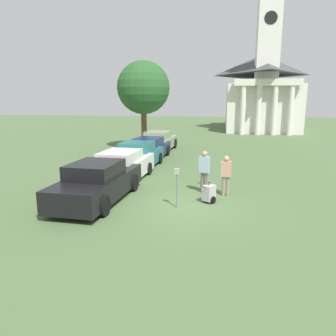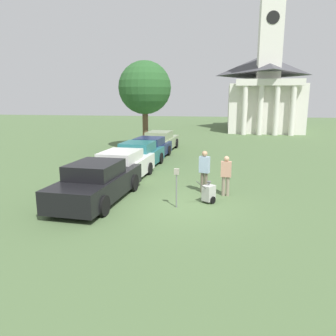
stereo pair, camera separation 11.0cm
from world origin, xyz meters
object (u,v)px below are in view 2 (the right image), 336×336
object	(u,v)px
parked_car_white	(122,167)
parked_car_navy	(150,149)
parking_meter	(176,181)
person_worker	(204,169)
parked_car_black	(97,183)
church	(263,88)
parked_car_teal	(139,156)
parked_car_sage	(160,142)
equipment_cart	(209,193)
person_supervisor	(226,173)

from	to	relation	value
parked_car_white	parked_car_navy	size ratio (longest dim) A/B	1.05
parking_meter	person_worker	bearing A→B (deg)	67.47
parked_car_black	church	world-z (taller)	church
parked_car_teal	parking_meter	distance (m)	7.26
parked_car_sage	equipment_cart	distance (m)	12.79
parked_car_black	parked_car_sage	world-z (taller)	parked_car_black
parked_car_black	parked_car_teal	distance (m)	6.25
parked_car_black	church	xyz separation A→B (m)	(9.32, 32.00, 4.41)
parking_meter	parked_car_navy	bearing A→B (deg)	108.47
church	person_worker	bearing A→B (deg)	-99.97
parking_meter	parked_car_teal	bearing A→B (deg)	115.72
parking_meter	church	bearing A→B (deg)	79.17
parked_car_black	parking_meter	world-z (taller)	parked_car_black
parked_car_white	equipment_cart	bearing A→B (deg)	-28.32
parked_car_black	church	bearing A→B (deg)	77.09
parking_meter	person_worker	distance (m)	2.28
parked_car_sage	parking_meter	distance (m)	13.20
parked_car_white	church	distance (m)	30.67
parked_car_sage	person_supervisor	world-z (taller)	person_supervisor
parked_car_white	parking_meter	world-z (taller)	parked_car_white
parked_car_navy	person_supervisor	world-z (taller)	person_supervisor
person_supervisor	parked_car_sage	bearing A→B (deg)	-63.67
parked_car_navy	equipment_cart	distance (m)	9.66
parked_car_sage	person_worker	xyz separation A→B (m)	(4.02, -10.71, 0.33)
parked_car_sage	person_worker	size ratio (longest dim) A/B	2.99
parked_car_teal	parked_car_navy	world-z (taller)	parked_car_teal
person_supervisor	church	world-z (taller)	church
parked_car_teal	person_worker	size ratio (longest dim) A/B	2.65
parked_car_navy	person_worker	xyz separation A→B (m)	(4.02, -7.31, 0.37)
parked_car_sage	parking_meter	size ratio (longest dim) A/B	3.67
parked_car_black	parked_car_white	bearing A→B (deg)	93.33
parked_car_black	parked_car_sage	bearing A→B (deg)	93.34
parked_car_teal	parked_car_sage	bearing A→B (deg)	93.34
person_worker	parked_car_navy	bearing A→B (deg)	-40.83
parking_meter	person_worker	xyz separation A→B (m)	(0.87, 2.10, 0.02)
person_worker	parking_meter	bearing A→B (deg)	87.85
parked_car_navy	equipment_cart	size ratio (longest dim) A/B	5.00
parked_car_teal	parked_car_sage	distance (m)	6.28
parking_meter	equipment_cart	xyz separation A→B (m)	(1.14, 0.76, -0.63)
person_supervisor	equipment_cart	xyz separation A→B (m)	(-0.63, -1.04, -0.55)
parked_car_white	parked_car_black	bearing A→B (deg)	-86.67
parked_car_white	parked_car_sage	size ratio (longest dim) A/B	0.98
parked_car_navy	person_worker	world-z (taller)	person_worker
parked_car_navy	parked_car_black	bearing A→B (deg)	-86.66
parked_car_teal	person_supervisor	distance (m)	6.83
parking_meter	parked_car_black	bearing A→B (deg)	174.83
parked_car_black	equipment_cart	xyz separation A→B (m)	(4.28, 0.48, -0.34)
equipment_cart	person_supervisor	bearing A→B (deg)	92.70
parked_car_teal	parking_meter	size ratio (longest dim) A/B	3.26
parked_car_sage	church	size ratio (longest dim) A/B	0.27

